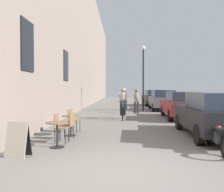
{
  "coord_description": "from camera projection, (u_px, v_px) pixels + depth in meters",
  "views": [
    {
      "loc": [
        -0.09,
        -4.87,
        1.64
      ],
      "look_at": [
        -0.67,
        12.57,
        1.17
      ],
      "focal_mm": 39.42,
      "sensor_mm": 36.0,
      "label": 1
    }
  ],
  "objects": [
    {
      "name": "cyclist_on_bicycle",
      "position": [
        123.0,
        104.0,
        13.49
      ],
      "size": [
        0.52,
        1.76,
        1.74
      ],
      "color": "black",
      "rests_on": "ground_plane"
    },
    {
      "name": "cafe_table_mid",
      "position": [
        71.0,
        121.0,
        8.67
      ],
      "size": [
        0.64,
        0.64,
        0.72
      ],
      "color": "black",
      "rests_on": "ground_plane"
    },
    {
      "name": "parked_motorcycle",
      "position": [
        217.0,
        136.0,
        6.53
      ],
      "size": [
        0.62,
        2.14,
        0.92
      ],
      "color": "black",
      "rests_on": "ground_plane"
    },
    {
      "name": "parked_car_second",
      "position": [
        181.0,
        105.0,
        13.72
      ],
      "size": [
        1.92,
        4.31,
        1.51
      ],
      "color": "maroon",
      "rests_on": "ground_plane"
    },
    {
      "name": "cafe_table_near",
      "position": [
        57.0,
        129.0,
        6.92
      ],
      "size": [
        0.64,
        0.64,
        0.72
      ],
      "color": "black",
      "rests_on": "ground_plane"
    },
    {
      "name": "parked_car_third",
      "position": [
        162.0,
        100.0,
        19.43
      ],
      "size": [
        1.95,
        4.47,
        1.58
      ],
      "color": "#595960",
      "rests_on": "ground_plane"
    },
    {
      "name": "pedestrian_near",
      "position": [
        136.0,
        100.0,
        16.63
      ],
      "size": [
        0.36,
        0.27,
        1.66
      ],
      "color": "#26262D",
      "rests_on": "ground_plane"
    },
    {
      "name": "cafe_chair_near_toward_street",
      "position": [
        60.0,
        126.0,
        7.5
      ],
      "size": [
        0.42,
        0.42,
        0.89
      ],
      "color": "black",
      "rests_on": "ground_plane"
    },
    {
      "name": "building_facade_left",
      "position": [
        76.0,
        27.0,
        18.83
      ],
      "size": [
        0.54,
        68.0,
        12.88
      ],
      "color": "gray",
      "rests_on": "ground_plane"
    },
    {
      "name": "parked_car_nearest",
      "position": [
        212.0,
        114.0,
        8.42
      ],
      "size": [
        1.94,
        4.36,
        1.53
      ],
      "color": "black",
      "rests_on": "ground_plane"
    },
    {
      "name": "ground_plane",
      "position": [
        125.0,
        171.0,
        4.91
      ],
      "size": [
        88.0,
        88.0,
        0.0
      ],
      "primitive_type": "plane",
      "color": "slate"
    },
    {
      "name": "parked_car_fourth",
      "position": [
        153.0,
        97.0,
        24.63
      ],
      "size": [
        1.97,
        4.51,
        1.59
      ],
      "color": "black",
      "rests_on": "ground_plane"
    },
    {
      "name": "pedestrian_far",
      "position": [
        125.0,
        97.0,
        20.38
      ],
      "size": [
        0.34,
        0.25,
        1.74
      ],
      "color": "#26262D",
      "rests_on": "ground_plane"
    },
    {
      "name": "cafe_chair_mid_toward_wall",
      "position": [
        69.0,
        124.0,
        8.02
      ],
      "size": [
        0.46,
        0.46,
        0.89
      ],
      "color": "black",
      "rests_on": "ground_plane"
    },
    {
      "name": "cafe_chair_mid_toward_street",
      "position": [
        72.0,
        119.0,
        9.37
      ],
      "size": [
        0.46,
        0.46,
        0.89
      ],
      "color": "black",
      "rests_on": "ground_plane"
    },
    {
      "name": "sandwich_board_sign",
      "position": [
        18.0,
        139.0,
        6.01
      ],
      "size": [
        0.61,
        0.47,
        0.84
      ],
      "color": "black",
      "rests_on": "ground_plane"
    },
    {
      "name": "pedestrian_mid",
      "position": [
        123.0,
        98.0,
        18.48
      ],
      "size": [
        0.35,
        0.26,
        1.72
      ],
      "color": "#26262D",
      "rests_on": "ground_plane"
    },
    {
      "name": "street_lamp",
      "position": [
        143.0,
        70.0,
        18.4
      ],
      "size": [
        0.32,
        0.32,
        4.9
      ],
      "color": "black",
      "rests_on": "ground_plane"
    }
  ]
}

